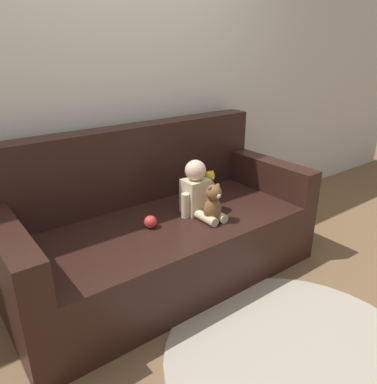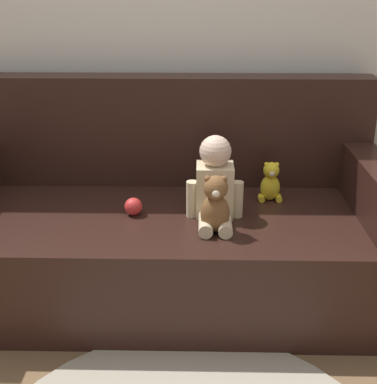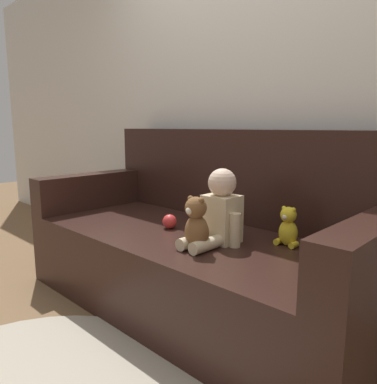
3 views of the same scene
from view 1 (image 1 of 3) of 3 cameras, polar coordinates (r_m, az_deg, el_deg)
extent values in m
plane|color=brown|center=(2.84, -3.51, -12.53)|extent=(12.00, 12.00, 0.00)
cube|color=silver|center=(2.86, -10.84, 15.45)|extent=(8.00, 0.05, 2.60)
cube|color=black|center=(2.71, -3.63, -8.49)|extent=(2.15, 0.98, 0.46)
cube|color=black|center=(2.82, -8.44, 4.15)|extent=(2.15, 0.18, 0.58)
cube|color=black|center=(2.23, -25.83, -7.53)|extent=(0.16, 0.98, 0.26)
cube|color=black|center=(3.17, 11.34, 2.85)|extent=(0.16, 0.98, 0.26)
cube|color=beige|center=(2.65, 1.04, -0.61)|extent=(0.17, 0.15, 0.25)
sphere|color=beige|center=(2.58, 1.07, 3.31)|extent=(0.15, 0.15, 0.15)
cylinder|color=beige|center=(2.54, 2.66, -3.96)|extent=(0.06, 0.19, 0.06)
cylinder|color=beige|center=(2.59, 4.13, -3.45)|extent=(0.06, 0.19, 0.06)
cylinder|color=beige|center=(2.59, -0.48, -2.07)|extent=(0.06, 0.06, 0.17)
cylinder|color=beige|center=(2.71, 3.09, -0.97)|extent=(0.06, 0.06, 0.17)
ellipsoid|color=brown|center=(2.53, 3.67, -2.69)|extent=(0.13, 0.11, 0.18)
sphere|color=brown|center=(2.47, 3.86, -0.10)|extent=(0.11, 0.11, 0.11)
sphere|color=brown|center=(2.44, 3.26, 0.60)|extent=(0.03, 0.03, 0.03)
sphere|color=brown|center=(2.48, 4.49, 0.95)|extent=(0.03, 0.03, 0.03)
sphere|color=beige|center=(2.45, 4.51, -0.57)|extent=(0.04, 0.04, 0.04)
ellipsoid|color=yellow|center=(2.97, 3.16, 0.73)|extent=(0.10, 0.08, 0.13)
sphere|color=yellow|center=(2.94, 3.27, 2.43)|extent=(0.08, 0.08, 0.08)
sphere|color=yellow|center=(2.91, 2.89, 2.89)|extent=(0.02, 0.02, 0.02)
sphere|color=yellow|center=(2.94, 3.68, 3.09)|extent=(0.02, 0.02, 0.02)
sphere|color=beige|center=(2.91, 3.68, 2.14)|extent=(0.03, 0.03, 0.03)
cylinder|color=yellow|center=(2.95, 2.71, -0.47)|extent=(0.03, 0.05, 0.03)
cylinder|color=yellow|center=(3.01, 3.99, -0.09)|extent=(0.03, 0.05, 0.03)
sphere|color=red|center=(2.47, -5.82, -4.55)|extent=(0.08, 0.08, 0.08)
cylinder|color=#B2A893|center=(2.31, 16.44, -23.13)|extent=(1.47, 1.47, 0.01)
camera|label=2|loc=(1.51, 69.25, 4.79)|focal=50.00mm
camera|label=3|loc=(2.81, 43.01, 5.01)|focal=35.00mm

